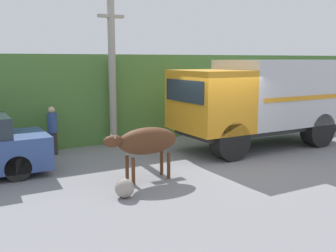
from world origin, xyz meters
name	(u,v)px	position (x,y,z in m)	size (l,w,h in m)	color
ground_plane	(224,162)	(0.00, 0.00, 0.00)	(60.00, 60.00, 0.00)	gray
hillside_embankment	(127,91)	(0.00, 7.12, 1.59)	(32.00, 6.15, 3.19)	#4C7A38
building_backdrop	(69,100)	(-3.06, 5.55, 1.53)	(4.61, 2.70, 3.02)	#B2BCAD
cargo_truck	(264,97)	(2.43, 1.01, 1.72)	(6.24, 2.48, 3.00)	#2D2D2D
brown_cow	(146,142)	(-2.82, -0.45, 0.99)	(1.97, 0.68, 1.34)	#512D19
pedestrian_on_hill	(52,128)	(-4.20, 3.42, 0.85)	(0.39, 0.39, 1.55)	#38332D
utility_pole	(112,71)	(-2.01, 3.73, 2.63)	(0.90, 0.25, 5.05)	#9E998E
roadside_rock	(125,188)	(-3.81, -1.37, 0.21)	(0.43, 0.43, 0.43)	gray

